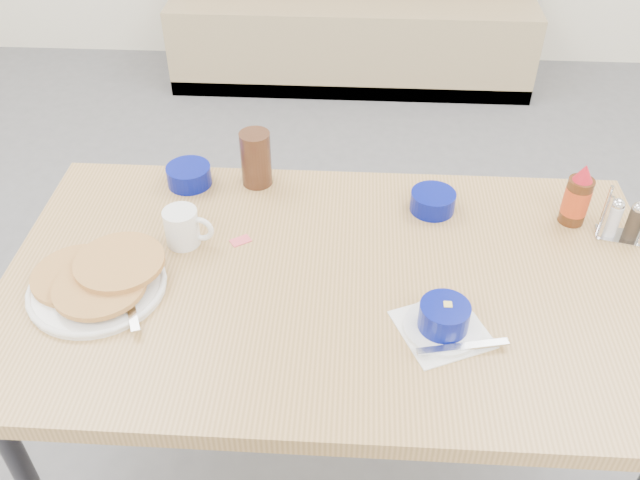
# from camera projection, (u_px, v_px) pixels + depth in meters

# --- Properties ---
(booth_bench) EXTENTS (1.90, 0.56, 1.22)m
(booth_bench) POSITION_uv_depth(u_px,v_px,m) (352.00, 12.00, 3.63)
(booth_bench) COLOR tan
(booth_bench) RESTS_ON ground
(dining_table) EXTENTS (1.40, 0.80, 0.76)m
(dining_table) POSITION_uv_depth(u_px,v_px,m) (333.00, 299.00, 1.47)
(dining_table) COLOR tan
(dining_table) RESTS_ON ground
(pancake_plate) EXTENTS (0.28, 0.28, 0.05)m
(pancake_plate) POSITION_uv_depth(u_px,v_px,m) (98.00, 281.00, 1.39)
(pancake_plate) COLOR white
(pancake_plate) RESTS_ON dining_table
(coffee_mug) EXTENTS (0.11, 0.08, 0.09)m
(coffee_mug) POSITION_uv_depth(u_px,v_px,m) (183.00, 227.00, 1.49)
(coffee_mug) COLOR white
(coffee_mug) RESTS_ON dining_table
(grits_setting) EXTENTS (0.23, 0.21, 0.07)m
(grits_setting) POSITION_uv_depth(u_px,v_px,m) (444.00, 320.00, 1.30)
(grits_setting) COLOR white
(grits_setting) RESTS_ON dining_table
(creamer_bowl) EXTENTS (0.11, 0.11, 0.05)m
(creamer_bowl) POSITION_uv_depth(u_px,v_px,m) (189.00, 175.00, 1.68)
(creamer_bowl) COLOR #050E74
(creamer_bowl) RESTS_ON dining_table
(butter_bowl) EXTENTS (0.11, 0.11, 0.05)m
(butter_bowl) POSITION_uv_depth(u_px,v_px,m) (433.00, 201.00, 1.60)
(butter_bowl) COLOR #050E74
(butter_bowl) RESTS_ON dining_table
(amber_tumbler) EXTENTS (0.10, 0.10, 0.14)m
(amber_tumbler) POSITION_uv_depth(u_px,v_px,m) (256.00, 159.00, 1.65)
(amber_tumbler) COLOR #3F2214
(amber_tumbler) RESTS_ON dining_table
(condiment_caddy) EXTENTS (0.11, 0.08, 0.12)m
(condiment_caddy) POSITION_uv_depth(u_px,v_px,m) (623.00, 222.00, 1.51)
(condiment_caddy) COLOR silver
(condiment_caddy) RESTS_ON dining_table
(syrup_bottle) EXTENTS (0.06, 0.06, 0.16)m
(syrup_bottle) POSITION_uv_depth(u_px,v_px,m) (577.00, 198.00, 1.54)
(syrup_bottle) COLOR #47230F
(syrup_bottle) RESTS_ON dining_table
(sugar_wrapper) EXTENTS (0.05, 0.05, 0.00)m
(sugar_wrapper) POSITION_uv_depth(u_px,v_px,m) (241.00, 241.00, 1.52)
(sugar_wrapper) COLOR #ED4F5B
(sugar_wrapper) RESTS_ON dining_table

